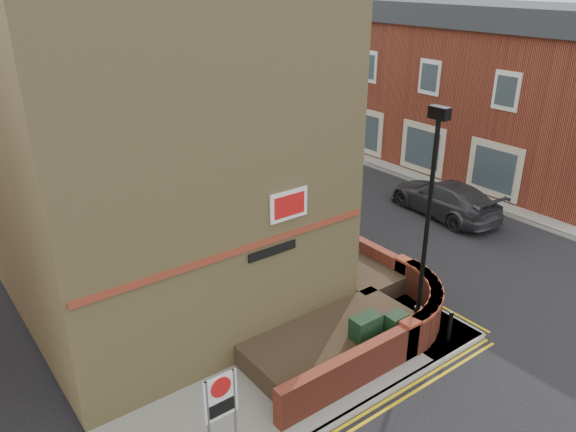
{
  "coord_description": "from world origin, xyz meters",
  "views": [
    {
      "loc": [
        -9.06,
        -7.04,
        9.33
      ],
      "look_at": [
        -0.74,
        4.0,
        3.26
      ],
      "focal_mm": 35.0,
      "sensor_mm": 36.0,
      "label": 1
    }
  ],
  "objects_px": {
    "zone_sign": "(221,404)",
    "silver_car_near": "(257,179)",
    "utility_cabinet_large": "(365,336)",
    "lamppost": "(427,226)"
  },
  "relations": [
    {
      "from": "utility_cabinet_large",
      "to": "zone_sign",
      "type": "distance_m",
      "value": 4.86
    },
    {
      "from": "utility_cabinet_large",
      "to": "silver_car_near",
      "type": "height_order",
      "value": "silver_car_near"
    },
    {
      "from": "utility_cabinet_large",
      "to": "zone_sign",
      "type": "xyz_separation_m",
      "value": [
        -4.7,
        -0.8,
        0.92
      ]
    },
    {
      "from": "lamppost",
      "to": "silver_car_near",
      "type": "bearing_deg",
      "value": 77.84
    },
    {
      "from": "zone_sign",
      "to": "silver_car_near",
      "type": "height_order",
      "value": "zone_sign"
    },
    {
      "from": "utility_cabinet_large",
      "to": "silver_car_near",
      "type": "xyz_separation_m",
      "value": [
        4.37,
        11.38,
        0.05
      ]
    },
    {
      "from": "silver_car_near",
      "to": "zone_sign",
      "type": "bearing_deg",
      "value": -109.91
    },
    {
      "from": "lamppost",
      "to": "zone_sign",
      "type": "distance_m",
      "value": 6.85
    },
    {
      "from": "utility_cabinet_large",
      "to": "silver_car_near",
      "type": "relative_size",
      "value": 0.26
    },
    {
      "from": "utility_cabinet_large",
      "to": "silver_car_near",
      "type": "bearing_deg",
      "value": 68.98
    }
  ]
}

